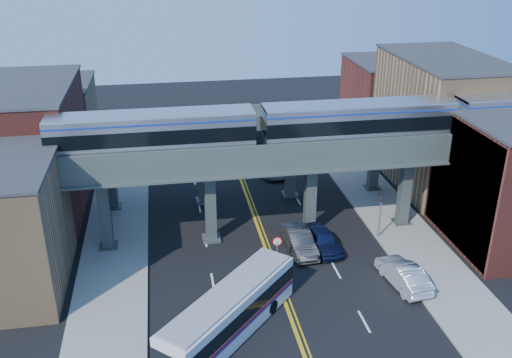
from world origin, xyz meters
TOP-DOWN VIEW (x-y plane):
  - ground at (0.00, 0.00)m, footprint 120.00×120.00m
  - sidewalk_west at (-11.50, 10.00)m, footprint 5.00×70.00m
  - sidewalk_east at (11.50, 10.00)m, footprint 5.00×70.00m
  - building_west_b at (-18.50, 16.00)m, footprint 8.00×14.00m
  - building_west_c at (-18.50, 29.00)m, footprint 8.00×10.00m
  - building_east_a at (18.50, 4.00)m, footprint 8.00×10.00m
  - building_east_b at (18.50, 16.00)m, footprint 8.00×14.00m
  - building_east_c at (18.50, 29.00)m, footprint 8.00×10.00m
  - mural_panel at (14.55, 4.00)m, footprint 0.10×9.50m
  - elevated_viaduct_near at (0.00, 8.00)m, footprint 52.00×3.60m
  - elevated_viaduct_far at (0.00, 15.00)m, footprint 52.00×3.60m
  - transit_train at (7.58, 8.00)m, footprint 45.98×2.88m
  - stop_sign at (0.30, 3.00)m, footprint 0.76×0.09m
  - traffic_signal at (9.20, 6.00)m, footprint 0.15×0.18m
  - transit_bus at (-4.00, -3.65)m, footprint 9.40×9.93m
  - car_lane_a at (4.31, 5.11)m, footprint 2.47×4.94m
  - car_lane_b at (2.50, 5.19)m, footprint 2.05×5.15m
  - car_lane_c at (3.30, 20.74)m, footprint 3.06×5.74m
  - car_lane_d at (2.40, 23.02)m, footprint 2.21×5.34m
  - car_parked_curb at (8.50, -0.51)m, footprint 2.45×5.27m

SIDE VIEW (x-z plane):
  - ground at x=0.00m, z-range 0.00..0.00m
  - sidewalk_west at x=-11.50m, z-range 0.00..0.16m
  - sidewalk_east at x=11.50m, z-range 0.00..0.16m
  - car_lane_c at x=3.30m, z-range 0.00..1.53m
  - car_lane_d at x=2.40m, z-range 0.00..1.54m
  - car_lane_a at x=4.31m, z-range 0.00..1.62m
  - car_lane_b at x=2.50m, z-range 0.00..1.67m
  - car_parked_curb at x=8.50m, z-range 0.00..1.67m
  - transit_bus at x=-4.00m, z-range 0.04..2.92m
  - stop_sign at x=0.30m, z-range 0.44..3.07m
  - traffic_signal at x=9.20m, z-range 0.25..4.35m
  - building_west_c at x=-18.50m, z-range 0.00..8.00m
  - building_east_c at x=18.50m, z-range 0.00..9.00m
  - mural_panel at x=14.55m, z-range 0.00..9.50m
  - building_east_a at x=18.50m, z-range 0.00..10.00m
  - building_west_b at x=-18.50m, z-range 0.00..11.00m
  - building_east_b at x=18.50m, z-range 0.00..12.00m
  - elevated_viaduct_near at x=0.00m, z-range 2.77..10.17m
  - elevated_viaduct_far at x=0.00m, z-range 2.77..10.17m
  - transit_train at x=7.58m, z-range 7.54..10.89m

